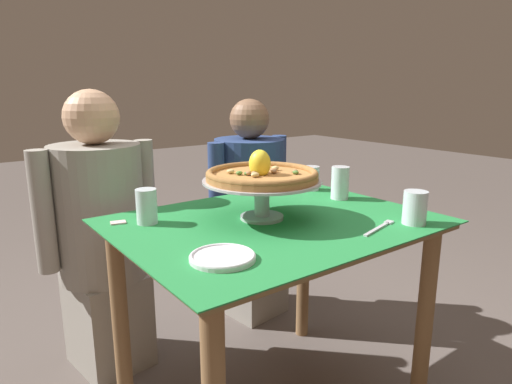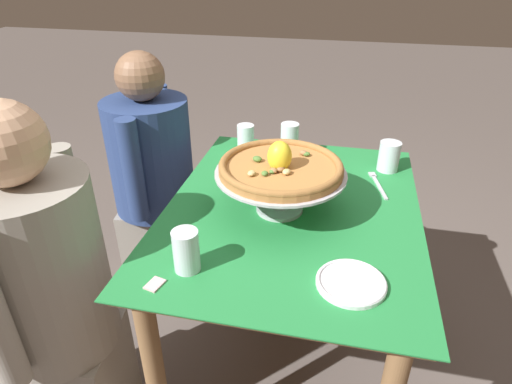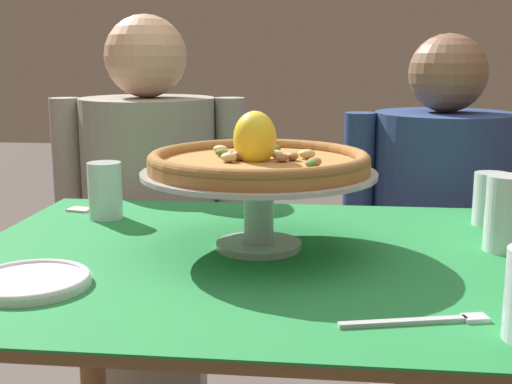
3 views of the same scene
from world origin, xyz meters
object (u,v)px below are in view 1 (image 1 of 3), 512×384
object	(u,v)px
pizza_stand	(262,189)
dinner_fork	(380,227)
water_glass_front_right	(415,210)
side_plate	(223,257)
diner_right	(250,212)
water_glass_back_left	(147,208)
pizza	(262,174)
sugar_packet	(118,222)
diner_left	(102,237)
water_glass_side_right	(340,184)
water_glass_back_right	(311,180)

from	to	relation	value
pizza_stand	dinner_fork	size ratio (longest dim) A/B	2.09
water_glass_front_right	side_plate	xyz separation A→B (m)	(-0.69, 0.11, -0.04)
dinner_fork	diner_right	distance (m)	1.00
water_glass_back_left	side_plate	world-z (taller)	water_glass_back_left
side_plate	water_glass_front_right	bearing A→B (deg)	-9.46
water_glass_front_right	water_glass_back_left	size ratio (longest dim) A/B	0.95
pizza	water_glass_front_right	bearing A→B (deg)	-43.36
pizza_stand	sugar_packet	world-z (taller)	pizza_stand
pizza	dinner_fork	xyz separation A→B (m)	(0.25, -0.32, -0.16)
pizza	water_glass_back_left	world-z (taller)	pizza
pizza_stand	diner_left	distance (m)	0.78
water_glass_side_right	diner_right	size ratio (longest dim) A/B	0.12
pizza_stand	sugar_packet	distance (m)	0.50
water_glass_back_right	water_glass_side_right	bearing A→B (deg)	-94.99
water_glass_side_right	diner_left	size ratio (longest dim) A/B	0.11
water_glass_back_right	diner_right	size ratio (longest dim) A/B	0.09
pizza	side_plate	size ratio (longest dim) A/B	2.15
diner_left	water_glass_back_right	bearing A→B (deg)	-26.59
pizza	diner_left	bearing A→B (deg)	120.42
pizza	water_glass_side_right	world-z (taller)	pizza
pizza_stand	pizza	size ratio (longest dim) A/B	1.07
pizza	water_glass_back_right	size ratio (longest dim) A/B	3.62
pizza	diner_right	bearing A→B (deg)	57.23
pizza	water_glass_back_left	bearing A→B (deg)	151.19
diner_right	pizza	bearing A→B (deg)	-122.77
pizza	diner_left	distance (m)	0.80
pizza	water_glass_front_right	distance (m)	0.53
dinner_fork	diner_left	bearing A→B (deg)	123.11
pizza_stand	diner_right	xyz separation A→B (m)	(0.42, 0.65, -0.30)
water_glass_side_right	dinner_fork	distance (m)	0.40
water_glass_front_right	diner_right	distance (m)	1.03
water_glass_back_left	sugar_packet	xyz separation A→B (m)	(-0.08, 0.06, -0.05)
sugar_packet	water_glass_front_right	bearing A→B (deg)	-37.05
water_glass_side_right	dinner_fork	world-z (taller)	water_glass_side_right
pizza_stand	dinner_fork	distance (m)	0.41
water_glass_back_right	diner_right	distance (m)	0.49
pizza_stand	sugar_packet	size ratio (longest dim) A/B	8.21
water_glass_side_right	water_glass_back_left	size ratio (longest dim) A/B	1.13
water_glass_side_right	side_plate	xyz separation A→B (m)	(-0.74, -0.27, -0.05)
side_plate	dinner_fork	distance (m)	0.57
water_glass_front_right	water_glass_side_right	distance (m)	0.39
side_plate	dinner_fork	bearing A→B (deg)	-7.82
water_glass_front_right	sugar_packet	bearing A→B (deg)	142.95
side_plate	diner_right	world-z (taller)	diner_right
sugar_packet	diner_right	bearing A→B (deg)	25.44
sugar_packet	diner_right	distance (m)	0.95
side_plate	water_glass_back_left	bearing A→B (deg)	93.76
diner_right	water_glass_back_right	bearing A→B (deg)	-86.09
dinner_fork	side_plate	bearing A→B (deg)	172.18
water_glass_back_left	sugar_packet	distance (m)	0.11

